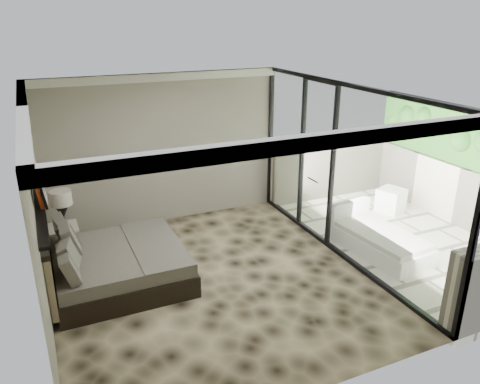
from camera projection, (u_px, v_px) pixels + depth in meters
name	position (u px, v px, depth m)	size (l,w,h in m)	color
floor	(212.00, 281.00, 7.01)	(5.00, 5.00, 0.00)	black
ceiling	(207.00, 94.00, 6.02)	(4.50, 5.00, 0.02)	silver
back_wall	(162.00, 150.00, 8.64)	(4.50, 0.02, 2.80)	gray
left_wall	(36.00, 222.00, 5.66)	(0.02, 5.00, 2.80)	gray
glass_wall	(343.00, 174.00, 7.37)	(0.08, 5.00, 2.80)	white
terrace_slab	(405.00, 239.00, 8.46)	(3.00, 5.00, 0.12)	beige
parapet_far	(465.00, 197.00, 8.76)	(0.30, 5.00, 1.10)	#BCB599
foliage_hedge	(476.00, 140.00, 8.37)	(0.36, 4.60, 1.10)	#327825
picture_ledge	(40.00, 210.00, 5.73)	(0.12, 2.20, 0.05)	black
bed	(113.00, 264.00, 6.87)	(1.95, 1.90, 1.08)	black
nightstand	(64.00, 242.00, 7.69)	(0.50, 0.50, 0.50)	black
table_lamp	(61.00, 204.00, 7.45)	(0.34, 0.34, 0.63)	black
abstract_canvas	(32.00, 165.00, 5.90)	(0.04, 0.90, 0.90)	#AD3D0E
framed_print	(39.00, 181.00, 5.77)	(0.03, 0.50, 0.60)	black
ottoman	(391.00, 200.00, 9.46)	(0.47, 0.47, 0.47)	white
lounger	(378.00, 240.00, 7.85)	(0.99, 1.75, 0.66)	white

